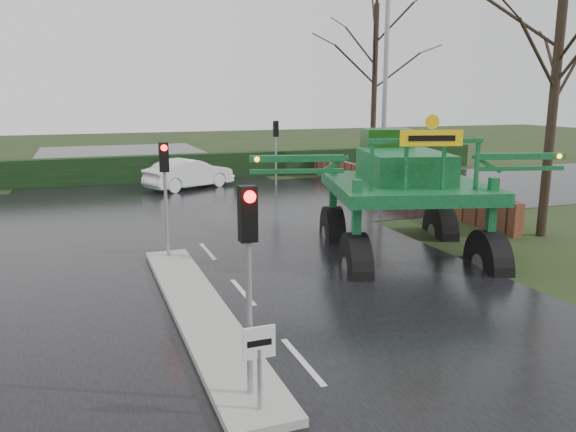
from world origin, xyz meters
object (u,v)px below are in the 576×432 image
object	(u,v)px
crop_sprayer	(356,179)
traffic_signal_mid	(165,175)
keep_left_sign	(259,355)
street_light_right	(379,67)
white_sedan	(190,189)
traffic_signal_far	(276,138)
traffic_signal_near	(248,247)

from	to	relation	value
crop_sprayer	traffic_signal_mid	bearing A→B (deg)	167.50
keep_left_sign	street_light_right	xyz separation A→B (m)	(9.49, 13.50, 4.93)
crop_sprayer	white_sedan	world-z (taller)	crop_sprayer
traffic_signal_far	street_light_right	bearing A→B (deg)	101.95
traffic_signal_mid	street_light_right	xyz separation A→B (m)	(9.49, 4.51, 3.40)
traffic_signal_near	traffic_signal_far	xyz separation A→B (m)	(7.80, 21.02, 0.00)
white_sedan	street_light_right	bearing A→B (deg)	-167.82
traffic_signal_mid	street_light_right	size ratio (longest dim) A/B	0.35
traffic_signal_mid	white_sedan	size ratio (longest dim) A/B	0.74
keep_left_sign	crop_sprayer	bearing A→B (deg)	52.84
traffic_signal_mid	traffic_signal_far	world-z (taller)	same
keep_left_sign	traffic_signal_mid	world-z (taller)	traffic_signal_mid
keep_left_sign	crop_sprayer	distance (m)	8.20
street_light_right	crop_sprayer	bearing A→B (deg)	-123.18
keep_left_sign	street_light_right	size ratio (longest dim) A/B	0.14
traffic_signal_near	crop_sprayer	world-z (taller)	crop_sprayer
street_light_right	white_sedan	distance (m)	12.26
traffic_signal_mid	street_light_right	bearing A→B (deg)	25.40
keep_left_sign	traffic_signal_near	xyz separation A→B (m)	(0.00, 0.49, 1.53)
street_light_right	traffic_signal_mid	bearing A→B (deg)	-154.60
traffic_signal_mid	traffic_signal_near	bearing A→B (deg)	-90.00
crop_sprayer	white_sedan	size ratio (longest dim) A/B	1.96
keep_left_sign	traffic_signal_far	distance (m)	22.93
traffic_signal_mid	traffic_signal_far	distance (m)	14.75
keep_left_sign	traffic_signal_far	size ratio (longest dim) A/B	0.38
traffic_signal_near	traffic_signal_mid	bearing A→B (deg)	90.00
traffic_signal_mid	street_light_right	distance (m)	11.05
street_light_right	traffic_signal_near	bearing A→B (deg)	-126.13
traffic_signal_near	traffic_signal_mid	world-z (taller)	same
street_light_right	traffic_signal_far	bearing A→B (deg)	101.95
keep_left_sign	traffic_signal_near	size ratio (longest dim) A/B	0.38
keep_left_sign	white_sedan	size ratio (longest dim) A/B	0.28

